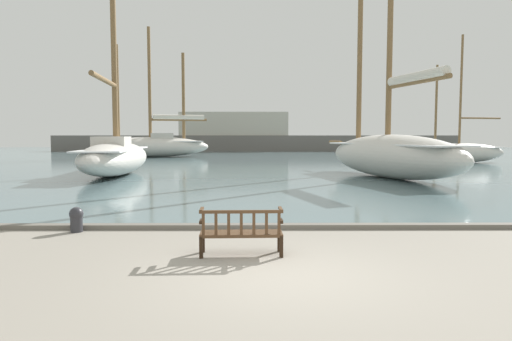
{
  "coord_description": "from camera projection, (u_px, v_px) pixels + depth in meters",
  "views": [
    {
      "loc": [
        -0.48,
        -7.44,
        2.33
      ],
      "look_at": [
        -0.35,
        10.0,
        1.0
      ],
      "focal_mm": 32.0,
      "sensor_mm": 36.0,
      "label": 1
    }
  ],
  "objects": [
    {
      "name": "mooring_bollard",
      "position": [
        76.0,
        218.0,
        11.04
      ],
      "size": [
        0.33,
        0.33,
        0.61
      ],
      "color": "#2D2D33",
      "rests_on": "ground"
    },
    {
      "name": "harbor_water",
      "position": [
        257.0,
        156.0,
        51.47
      ],
      "size": [
        100.0,
        80.0,
        0.08
      ],
      "primitive_type": "cube",
      "color": "slate",
      "rests_on": "ground"
    },
    {
      "name": "sailboat_mid_port",
      "position": [
        115.0,
        154.0,
        26.33
      ],
      "size": [
        4.35,
        11.93,
        16.82
      ],
      "color": "silver",
      "rests_on": "harbor_water"
    },
    {
      "name": "quay_edge_kerb",
      "position": [
        272.0,
        226.0,
        11.44
      ],
      "size": [
        40.0,
        0.3,
        0.12
      ],
      "primitive_type": "cube",
      "color": "slate",
      "rests_on": "ground"
    },
    {
      "name": "park_bench",
      "position": [
        241.0,
        232.0,
        8.86
      ],
      "size": [
        1.61,
        0.57,
        0.92
      ],
      "color": "black",
      "rests_on": "ground"
    },
    {
      "name": "ground_plane",
      "position": [
        281.0,
        276.0,
        7.6
      ],
      "size": [
        160.0,
        160.0,
        0.0
      ],
      "primitive_type": "plane",
      "color": "gray"
    },
    {
      "name": "sailboat_nearest_port",
      "position": [
        154.0,
        144.0,
        48.43
      ],
      "size": [
        12.24,
        6.27,
        13.59
      ],
      "color": "silver",
      "rests_on": "harbor_water"
    },
    {
      "name": "sailboat_outer_port",
      "position": [
        461.0,
        152.0,
        38.02
      ],
      "size": [
        8.46,
        3.65,
        10.52
      ],
      "color": "silver",
      "rests_on": "harbor_water"
    },
    {
      "name": "far_breakwater",
      "position": [
        251.0,
        139.0,
        66.36
      ],
      "size": [
        58.64,
        2.4,
        5.77
      ],
      "color": "#66605B",
      "rests_on": "ground"
    },
    {
      "name": "sailboat_centre_channel",
      "position": [
        390.0,
        151.0,
        24.43
      ],
      "size": [
        6.07,
        13.4,
        16.98
      ],
      "color": "silver",
      "rests_on": "harbor_water"
    }
  ]
}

